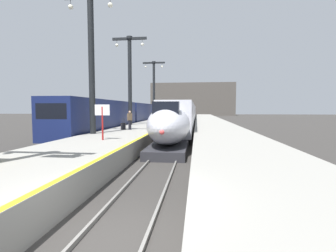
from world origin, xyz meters
The scene contains 17 objects.
ground_plane centered at (0.00, 0.00, 0.00)m, with size 260.00×260.00×0.00m, color #33302D.
platform_left centered at (-4.05, 24.75, 0.53)m, with size 4.80×110.00×1.05m, color gray.
platform_right centered at (4.05, 24.75, 0.53)m, with size 4.80×110.00×1.05m, color gray.
platform_left_safety_stripe centered at (-1.77, 24.75, 1.05)m, with size 0.20×107.80×0.01m, color yellow.
rail_main_left centered at (-0.75, 27.50, 0.06)m, with size 0.08×110.00×0.12m, color slate.
rail_main_right centered at (0.75, 27.50, 0.06)m, with size 0.08×110.00×0.12m, color slate.
rail_secondary_left centered at (-8.85, 27.50, 0.06)m, with size 0.08×110.00×0.12m, color slate.
rail_secondary_right centered at (-7.35, 27.50, 0.06)m, with size 0.08×110.00×0.12m, color slate.
highspeed_train_main centered at (0.00, 44.99, 1.97)m, with size 2.92×75.73×3.60m.
regional_train_adjacent centered at (-8.10, 29.09, 2.13)m, with size 2.85×36.60×3.80m.
station_column_mid centered at (-5.90, 12.73, 7.14)m, with size 4.00×0.68×10.26m.
station_column_far centered at (-5.90, 23.36, 7.09)m, with size 4.00×0.68×10.15m.
station_column_distant centered at (-5.90, 39.72, 7.20)m, with size 4.00×0.68×10.37m.
passenger_near_edge centered at (-4.08, 16.49, 2.04)m, with size 0.40×0.49×1.69m.
rolling_suitcase centered at (-4.73, 16.60, 1.35)m, with size 0.40×0.22×0.98m.
departure_info_board centered at (-3.75, 9.18, 2.56)m, with size 0.90×0.10×2.12m.
terminus_back_wall centered at (0.00, 102.00, 7.00)m, with size 36.00×2.00×14.00m, color #4C4742.
Camera 1 is at (1.83, -5.11, 2.92)m, focal length 26.62 mm.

